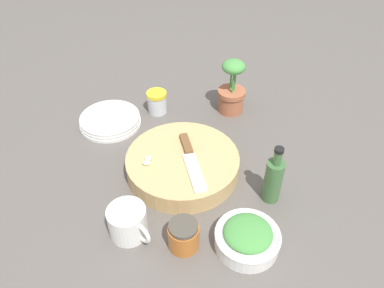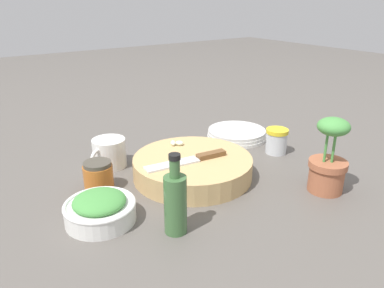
{
  "view_description": "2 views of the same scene",
  "coord_description": "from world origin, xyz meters",
  "px_view_note": "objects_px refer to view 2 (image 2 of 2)",
  "views": [
    {
      "loc": [
        0.74,
        -0.26,
        0.74
      ],
      "look_at": [
        0.01,
        0.01,
        0.07
      ],
      "focal_mm": 35.0,
      "sensor_mm": 36.0,
      "label": 1
    },
    {
      "loc": [
        0.54,
        0.7,
        0.45
      ],
      "look_at": [
        0.03,
        -0.04,
        0.09
      ],
      "focal_mm": 35.0,
      "sensor_mm": 36.0,
      "label": 2
    }
  ],
  "objects_px": {
    "cutting_board": "(193,167)",
    "plate_stack": "(237,134)",
    "garlic_cloves": "(177,143)",
    "spice_jar": "(276,141)",
    "herb_bowl": "(100,208)",
    "coffee_mug": "(109,153)",
    "oil_bottle": "(175,202)",
    "chef_knife": "(191,159)",
    "honey_jar": "(98,176)",
    "potted_herb": "(328,162)"
  },
  "relations": [
    {
      "from": "cutting_board",
      "to": "garlic_cloves",
      "type": "height_order",
      "value": "garlic_cloves"
    },
    {
      "from": "oil_bottle",
      "to": "plate_stack",
      "type": "bearing_deg",
      "value": -144.02
    },
    {
      "from": "spice_jar",
      "to": "plate_stack",
      "type": "bearing_deg",
      "value": -85.06
    },
    {
      "from": "spice_jar",
      "to": "honey_jar",
      "type": "xyz_separation_m",
      "value": [
        0.53,
        -0.09,
        -0.0
      ]
    },
    {
      "from": "herb_bowl",
      "to": "oil_bottle",
      "type": "height_order",
      "value": "oil_bottle"
    },
    {
      "from": "honey_jar",
      "to": "potted_herb",
      "type": "bearing_deg",
      "value": 144.16
    },
    {
      "from": "herb_bowl",
      "to": "spice_jar",
      "type": "relative_size",
      "value": 2.0
    },
    {
      "from": "plate_stack",
      "to": "potted_herb",
      "type": "relative_size",
      "value": 1.05
    },
    {
      "from": "chef_knife",
      "to": "potted_herb",
      "type": "xyz_separation_m",
      "value": [
        -0.24,
        0.23,
        0.02
      ]
    },
    {
      "from": "herb_bowl",
      "to": "chef_knife",
      "type": "bearing_deg",
      "value": -170.78
    },
    {
      "from": "chef_knife",
      "to": "oil_bottle",
      "type": "height_order",
      "value": "oil_bottle"
    },
    {
      "from": "cutting_board",
      "to": "spice_jar",
      "type": "distance_m",
      "value": 0.3
    },
    {
      "from": "spice_jar",
      "to": "coffee_mug",
      "type": "xyz_separation_m",
      "value": [
        0.45,
        -0.2,
        0.0
      ]
    },
    {
      "from": "herb_bowl",
      "to": "plate_stack",
      "type": "height_order",
      "value": "herb_bowl"
    },
    {
      "from": "potted_herb",
      "to": "oil_bottle",
      "type": "bearing_deg",
      "value": -9.61
    },
    {
      "from": "herb_bowl",
      "to": "plate_stack",
      "type": "distance_m",
      "value": 0.6
    },
    {
      "from": "chef_knife",
      "to": "honey_jar",
      "type": "xyz_separation_m",
      "value": [
        0.21,
        -0.09,
        -0.02
      ]
    },
    {
      "from": "garlic_cloves",
      "to": "spice_jar",
      "type": "relative_size",
      "value": 0.51
    },
    {
      "from": "cutting_board",
      "to": "coffee_mug",
      "type": "xyz_separation_m",
      "value": [
        0.15,
        -0.19,
        0.01
      ]
    },
    {
      "from": "coffee_mug",
      "to": "spice_jar",
      "type": "bearing_deg",
      "value": 156.1
    },
    {
      "from": "cutting_board",
      "to": "spice_jar",
      "type": "height_order",
      "value": "spice_jar"
    },
    {
      "from": "plate_stack",
      "to": "cutting_board",
      "type": "bearing_deg",
      "value": 27.52
    },
    {
      "from": "cutting_board",
      "to": "coffee_mug",
      "type": "bearing_deg",
      "value": -50.73
    },
    {
      "from": "plate_stack",
      "to": "honey_jar",
      "type": "xyz_separation_m",
      "value": [
        0.51,
        0.07,
        0.02
      ]
    },
    {
      "from": "cutting_board",
      "to": "garlic_cloves",
      "type": "distance_m",
      "value": 0.1
    },
    {
      "from": "coffee_mug",
      "to": "chef_knife",
      "type": "bearing_deg",
      "value": 124.12
    },
    {
      "from": "spice_jar",
      "to": "oil_bottle",
      "type": "height_order",
      "value": "oil_bottle"
    },
    {
      "from": "honey_jar",
      "to": "oil_bottle",
      "type": "xyz_separation_m",
      "value": [
        -0.06,
        0.26,
        0.03
      ]
    },
    {
      "from": "spice_jar",
      "to": "oil_bottle",
      "type": "relative_size",
      "value": 0.44
    },
    {
      "from": "oil_bottle",
      "to": "honey_jar",
      "type": "bearing_deg",
      "value": -77.31
    },
    {
      "from": "cutting_board",
      "to": "plate_stack",
      "type": "bearing_deg",
      "value": -152.48
    },
    {
      "from": "cutting_board",
      "to": "chef_knife",
      "type": "height_order",
      "value": "chef_knife"
    },
    {
      "from": "cutting_board",
      "to": "honey_jar",
      "type": "distance_m",
      "value": 0.24
    },
    {
      "from": "garlic_cloves",
      "to": "herb_bowl",
      "type": "relative_size",
      "value": 0.26
    },
    {
      "from": "cutting_board",
      "to": "herb_bowl",
      "type": "bearing_deg",
      "value": 11.85
    },
    {
      "from": "chef_knife",
      "to": "oil_bottle",
      "type": "distance_m",
      "value": 0.23
    },
    {
      "from": "cutting_board",
      "to": "herb_bowl",
      "type": "height_order",
      "value": "herb_bowl"
    },
    {
      "from": "garlic_cloves",
      "to": "spice_jar",
      "type": "height_order",
      "value": "spice_jar"
    },
    {
      "from": "coffee_mug",
      "to": "oil_bottle",
      "type": "bearing_deg",
      "value": 87.31
    },
    {
      "from": "cutting_board",
      "to": "potted_herb",
      "type": "distance_m",
      "value": 0.34
    },
    {
      "from": "coffee_mug",
      "to": "plate_stack",
      "type": "xyz_separation_m",
      "value": [
        -0.44,
        0.04,
        -0.02
      ]
    },
    {
      "from": "garlic_cloves",
      "to": "spice_jar",
      "type": "bearing_deg",
      "value": 159.26
    },
    {
      "from": "herb_bowl",
      "to": "oil_bottle",
      "type": "distance_m",
      "value": 0.17
    },
    {
      "from": "herb_bowl",
      "to": "potted_herb",
      "type": "relative_size",
      "value": 0.81
    },
    {
      "from": "chef_knife",
      "to": "garlic_cloves",
      "type": "height_order",
      "value": "same"
    },
    {
      "from": "spice_jar",
      "to": "coffee_mug",
      "type": "bearing_deg",
      "value": -23.9
    },
    {
      "from": "garlic_cloves",
      "to": "spice_jar",
      "type": "distance_m",
      "value": 0.31
    },
    {
      "from": "chef_knife",
      "to": "coffee_mug",
      "type": "xyz_separation_m",
      "value": [
        0.14,
        -0.2,
        -0.02
      ]
    },
    {
      "from": "cutting_board",
      "to": "garlic_cloves",
      "type": "bearing_deg",
      "value": -98.28
    },
    {
      "from": "cutting_board",
      "to": "herb_bowl",
      "type": "xyz_separation_m",
      "value": [
        0.28,
        0.06,
        0.0
      ]
    }
  ]
}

